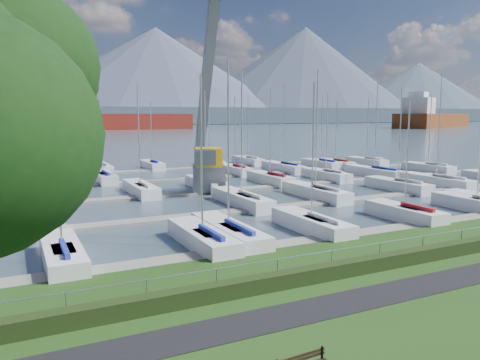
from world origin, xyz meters
TOP-DOWN VIEW (x-y plane):
  - path at (0.00, -3.00)m, footprint 160.00×2.00m
  - water at (0.00, 260.00)m, footprint 800.00×540.00m
  - hedge at (0.00, -0.40)m, footprint 80.00×0.70m
  - fence at (0.00, 0.00)m, footprint 80.00×0.04m
  - foothill at (0.00, 330.00)m, footprint 900.00×80.00m
  - mountains at (7.35, 404.62)m, footprint 1190.00×360.00m
  - docks at (0.00, 26.00)m, footprint 90.00×41.60m
  - crane at (3.91, 27.51)m, footprint 5.73×13.49m
  - cargo_ship_mid at (19.49, 220.78)m, footprint 94.15×21.55m
  - cargo_ship_east at (206.71, 178.99)m, footprint 86.95×53.70m
  - sailboat_fleet at (-2.51, 27.55)m, footprint 75.76×50.45m

SIDE VIEW (x-z plane):
  - water at x=0.00m, z-range -0.50..-0.30m
  - docks at x=0.00m, z-range -0.34..-0.09m
  - path at x=0.00m, z-range -0.01..0.03m
  - hedge at x=0.00m, z-range 0.00..0.70m
  - fence at x=0.00m, z-range 1.18..1.22m
  - cargo_ship_mid at x=19.49m, z-range -7.15..14.35m
  - cargo_ship_east at x=206.71m, z-range -7.09..14.41m
  - sailboat_fleet at x=-2.51m, z-range -1.21..11.82m
  - crane at x=3.91m, z-range -5.85..16.50m
  - foothill at x=0.00m, z-range 0.00..12.00m
  - mountains at x=7.35m, z-range -10.82..104.18m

